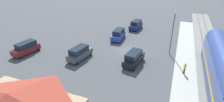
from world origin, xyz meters
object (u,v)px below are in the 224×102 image
at_px(pedestrian_on_platform, 185,68).
at_px(suv_blue, 118,34).
at_px(suv_maroon, 26,48).
at_px(suv_black, 134,58).
at_px(light_pole_near_platform, 173,28).
at_px(suv_navy, 136,25).
at_px(suv_charcoal, 80,53).

bearing_deg(pedestrian_on_platform, suv_blue, -35.88).
height_order(pedestrian_on_platform, suv_maroon, suv_maroon).
bearing_deg(suv_black, light_pole_near_platform, -129.89).
relative_size(suv_black, suv_navy, 1.01).
relative_size(suv_blue, light_pole_near_platform, 0.63).
distance_m(pedestrian_on_platform, light_pole_near_platform, 8.07).
height_order(pedestrian_on_platform, suv_black, suv_black).
height_order(suv_maroon, suv_navy, same).
height_order(pedestrian_on_platform, suv_charcoal, suv_charcoal).
relative_size(suv_maroon, suv_navy, 1.01).
distance_m(pedestrian_on_platform, suv_navy, 21.50).
height_order(suv_maroon, light_pole_near_platform, light_pole_near_platform).
xyz_separation_m(suv_blue, suv_charcoal, (3.21, 10.86, 0.00)).
bearing_deg(pedestrian_on_platform, suv_maroon, 5.74).
relative_size(suv_charcoal, light_pole_near_platform, 0.66).
relative_size(pedestrian_on_platform, suv_navy, 0.34).
xyz_separation_m(suv_black, suv_blue, (5.86, -9.24, 0.00)).
bearing_deg(suv_blue, light_pole_near_platform, 164.18).
bearing_deg(suv_maroon, suv_charcoal, -170.61).
bearing_deg(suv_maroon, light_pole_near_platform, -158.81).
distance_m(suv_charcoal, light_pole_near_platform, 16.60).
bearing_deg(pedestrian_on_platform, suv_charcoal, 3.52).
bearing_deg(suv_blue, suv_black, 122.35).
bearing_deg(suv_charcoal, suv_blue, -106.48).
height_order(suv_maroon, suv_charcoal, same).
bearing_deg(light_pole_near_platform, suv_blue, -15.82).
relative_size(suv_black, suv_blue, 1.03).
bearing_deg(light_pole_near_platform, pedestrian_on_platform, 111.20).
xyz_separation_m(suv_maroon, suv_charcoal, (-10.12, -1.67, 0.00)).
relative_size(suv_maroon, light_pole_near_platform, 0.66).
xyz_separation_m(suv_maroon, suv_blue, (-13.33, -12.53, 0.00)).
distance_m(suv_charcoal, suv_navy, 19.68).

